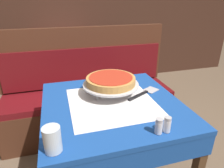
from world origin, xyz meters
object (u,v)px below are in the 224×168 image
(dining_table_front, at_px, (112,115))
(dining_table_rear, at_px, (65,53))
(pepper_shaker, at_px, (167,124))
(condiment_caddy, at_px, (59,42))
(pizza_pan_stand, at_px, (111,85))
(deep_dish_pizza, at_px, (111,80))
(water_glass_near, at_px, (52,139))
(salt_shaker, at_px, (159,126))
(booth_bench, at_px, (89,103))
(pizza_server, at_px, (144,93))

(dining_table_front, height_order, dining_table_rear, dining_table_front)
(pepper_shaker, relative_size, condiment_caddy, 0.54)
(pizza_pan_stand, bearing_deg, deep_dish_pizza, -85.24)
(water_glass_near, distance_m, salt_shaker, 0.50)
(dining_table_rear, distance_m, pizza_pan_stand, 1.67)
(pizza_pan_stand, height_order, water_glass_near, water_glass_near)
(dining_table_rear, distance_m, deep_dish_pizza, 1.68)
(salt_shaker, bearing_deg, booth_bench, 97.54)
(dining_table_front, xyz_separation_m, pizza_server, (0.24, 0.05, 0.10))
(pizza_server, height_order, pepper_shaker, pepper_shaker)
(dining_table_front, xyz_separation_m, water_glass_near, (-0.37, -0.35, 0.16))
(deep_dish_pizza, bearing_deg, condiment_caddy, 99.46)
(water_glass_near, distance_m, condiment_caddy, 2.19)
(pizza_pan_stand, xyz_separation_m, water_glass_near, (-0.39, -0.47, -0.01))
(pizza_pan_stand, distance_m, deep_dish_pizza, 0.03)
(pizza_server, height_order, salt_shaker, salt_shaker)
(pizza_server, xyz_separation_m, pepper_shaker, (-0.06, -0.42, 0.04))
(pizza_server, relative_size, condiment_caddy, 1.83)
(dining_table_front, distance_m, pizza_server, 0.27)
(booth_bench, bearing_deg, pizza_pan_stand, -86.02)
(water_glass_near, relative_size, condiment_caddy, 0.79)
(booth_bench, relative_size, salt_shaker, 21.50)
(dining_table_front, bearing_deg, deep_dish_pizza, 78.07)
(dining_table_front, relative_size, dining_table_rear, 1.14)
(pizza_server, bearing_deg, pepper_shaker, -98.71)
(dining_table_front, distance_m, salt_shaker, 0.41)
(pizza_server, relative_size, water_glass_near, 2.32)
(dining_table_rear, bearing_deg, water_glass_near, -94.60)
(deep_dish_pizza, xyz_separation_m, water_glass_near, (-0.39, -0.47, -0.04))
(dining_table_rear, xyz_separation_m, pizza_pan_stand, (0.22, -1.65, 0.18))
(booth_bench, distance_m, water_glass_near, 1.31)
(dining_table_front, height_order, water_glass_near, water_glass_near)
(dining_table_rear, bearing_deg, salt_shaker, -81.25)
(condiment_caddy, bearing_deg, water_glass_near, -92.76)
(deep_dish_pizza, xyz_separation_m, condiment_caddy, (-0.29, 1.71, -0.07))
(pizza_pan_stand, bearing_deg, pepper_shaker, -72.42)
(dining_table_rear, relative_size, salt_shaker, 9.26)
(dining_table_rear, bearing_deg, condiment_caddy, 134.21)
(booth_bench, distance_m, deep_dish_pizza, 0.88)
(booth_bench, relative_size, deep_dish_pizza, 5.27)
(deep_dish_pizza, bearing_deg, water_glass_near, -129.80)
(pizza_pan_stand, relative_size, deep_dish_pizza, 1.14)
(dining_table_front, bearing_deg, pizza_server, 12.69)
(booth_bench, height_order, pizza_pan_stand, booth_bench)
(dining_table_rear, relative_size, condiment_caddy, 5.00)
(dining_table_front, height_order, condiment_caddy, condiment_caddy)
(booth_bench, distance_m, pizza_pan_stand, 0.86)
(deep_dish_pizza, relative_size, pepper_shaker, 4.06)
(water_glass_near, bearing_deg, pizza_server, 33.60)
(pepper_shaker, bearing_deg, water_glass_near, 178.45)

